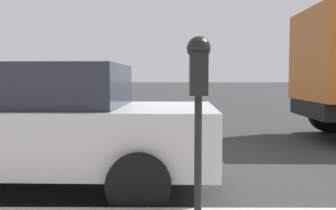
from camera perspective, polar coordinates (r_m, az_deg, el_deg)
ground_plane at (r=6.02m, az=-5.99°, el=-9.13°), size 220.00×220.00×0.00m
parking_meter at (r=3.12m, az=4.44°, el=3.28°), size 0.21×0.19×1.55m
car_silver at (r=5.09m, az=-18.52°, el=-2.51°), size 2.26×4.32×1.53m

